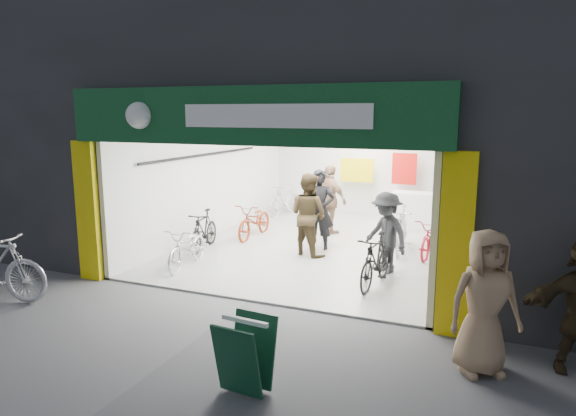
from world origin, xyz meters
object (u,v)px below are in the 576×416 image
Objects in this scene: bike_right_front at (376,261)px; pedestrian_near at (485,302)px; sandwich_board at (245,354)px; bike_left_front at (188,247)px.

pedestrian_near is (1.88, -2.55, 0.40)m from bike_right_front.
sandwich_board is (-0.54, -4.05, -0.02)m from bike_right_front.
bike_left_front is at bearing 135.53° from sandwich_board.
sandwich_board is (-2.42, -1.50, -0.42)m from pedestrian_near.
pedestrian_near is 2.88m from sandwich_board.
pedestrian_near is 2.10× the size of sandwich_board.
sandwich_board reaches higher than bike_left_front.
bike_right_front is (3.77, 0.30, 0.06)m from bike_left_front.
bike_right_front is 4.09m from sandwich_board.
pedestrian_near is at bearing -48.50° from bike_right_front.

